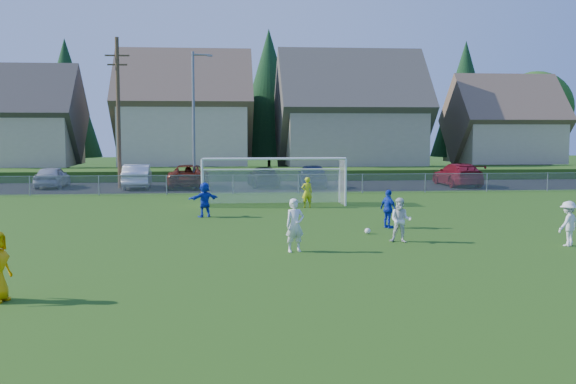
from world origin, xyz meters
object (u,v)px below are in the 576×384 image
(player_blue_b, at_px, (205,200))
(goalkeeper, at_px, (307,192))
(soccer_goal, at_px, (273,174))
(soccer_ball, at_px, (368,231))
(car_e, at_px, (312,175))
(player_white_a, at_px, (295,225))
(car_c, at_px, (189,176))
(player_blue_a, at_px, (388,209))
(player_white_c, at_px, (568,223))
(player_white_b, at_px, (401,220))
(car_b, at_px, (137,176))
(car_a, at_px, (52,177))
(car_g, at_px, (458,175))
(car_d, at_px, (263,177))

(player_blue_b, relative_size, goalkeeper, 1.01)
(goalkeeper, distance_m, soccer_goal, 2.38)
(soccer_ball, distance_m, car_e, 20.76)
(player_white_a, bearing_deg, car_e, 63.68)
(car_c, bearing_deg, player_white_a, 101.00)
(player_blue_a, distance_m, player_blue_b, 8.47)
(player_white_a, bearing_deg, player_white_c, -16.11)
(player_white_b, height_order, goalkeeper, player_white_b)
(player_blue_b, xyz_separation_m, car_b, (-4.88, 15.53, 0.02))
(soccer_ball, relative_size, player_blue_a, 0.14)
(soccer_ball, bearing_deg, car_a, 127.44)
(car_g, bearing_deg, player_blue_a, 62.72)
(soccer_ball, relative_size, car_e, 0.05)
(goalkeeper, distance_m, car_d, 12.68)
(soccer_ball, height_order, player_blue_a, player_blue_a)
(player_white_b, distance_m, car_c, 24.74)
(car_c, xyz_separation_m, car_d, (5.07, 0.11, -0.10))
(soccer_ball, distance_m, car_b, 23.88)
(soccer_ball, xyz_separation_m, car_b, (-11.12, 21.12, 0.69))
(player_blue_a, bearing_deg, car_e, -25.05)
(car_b, bearing_deg, player_white_c, 122.17)
(goalkeeper, xyz_separation_m, car_a, (-15.71, 13.29, -0.04))
(car_c, distance_m, car_d, 5.07)
(player_white_a, relative_size, car_c, 0.30)
(player_blue_b, xyz_separation_m, car_g, (17.17, 15.24, 0.01))
(car_b, xyz_separation_m, car_c, (3.42, 0.15, -0.02))
(car_b, distance_m, car_d, 8.50)
(player_white_a, bearing_deg, soccer_goal, 71.19)
(car_d, distance_m, car_e, 3.35)
(player_blue_b, distance_m, soccer_goal, 5.92)
(soccer_ball, relative_size, car_d, 0.05)
(car_e, bearing_deg, soccer_goal, 75.77)
(player_white_a, distance_m, player_white_c, 9.29)
(player_white_a, relative_size, car_d, 0.37)
(player_blue_a, relative_size, car_g, 0.28)
(car_d, bearing_deg, player_white_b, 94.57)
(player_blue_b, bearing_deg, player_white_b, 104.14)
(soccer_goal, bearing_deg, car_e, 71.65)
(soccer_ball, bearing_deg, goalkeeper, 97.73)
(car_d, relative_size, soccer_goal, 0.63)
(player_blue_b, xyz_separation_m, car_e, (6.90, 15.14, 0.02))
(car_e, bearing_deg, car_d, -6.87)
(player_blue_b, xyz_separation_m, goalkeeper, (5.04, 3.19, -0.01))
(player_blue_b, distance_m, car_e, 16.64)
(player_white_b, bearing_deg, goalkeeper, 119.87)
(car_e, bearing_deg, player_white_a, 85.22)
(soccer_goal, bearing_deg, car_a, 140.26)
(player_blue_a, bearing_deg, soccer_goal, -2.64)
(soccer_ball, distance_m, player_blue_a, 1.95)
(player_blue_a, xyz_separation_m, car_a, (-18.05, 20.64, -0.03))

